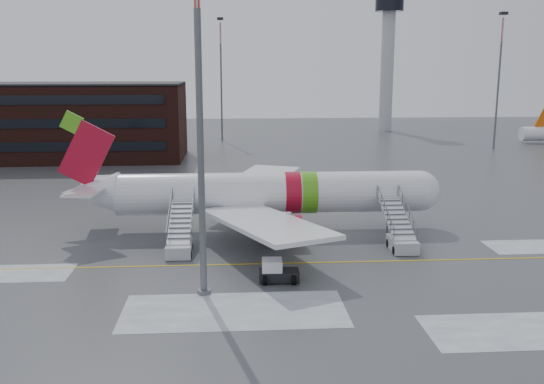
{
  "coord_description": "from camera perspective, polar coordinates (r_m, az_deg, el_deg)",
  "views": [
    {
      "loc": [
        -6.0,
        -45.59,
        15.05
      ],
      "look_at": [
        -2.51,
        6.97,
        4.0
      ],
      "focal_mm": 40.0,
      "sensor_mm": 36.0,
      "label": 1
    }
  ],
  "objects": [
    {
      "name": "ground",
      "position": [
        48.39,
        3.54,
        -6.3
      ],
      "size": [
        260.0,
        260.0,
        0.0
      ],
      "primitive_type": "plane",
      "color": "#494C4F",
      "rests_on": "ground"
    },
    {
      "name": "light_mast_near",
      "position": [
        38.81,
        -6.83,
        7.47
      ],
      "size": [
        1.2,
        1.2,
        23.34
      ],
      "color": "#595B60",
      "rests_on": "ground"
    },
    {
      "name": "airliner",
      "position": [
        55.85,
        -1.11,
        -0.18
      ],
      "size": [
        35.03,
        32.97,
        11.18
      ],
      "color": "white",
      "rests_on": "ground"
    },
    {
      "name": "light_mast_far_n",
      "position": [
        123.62,
        -4.82,
        11.24
      ],
      "size": [
        1.2,
        1.2,
        24.25
      ],
      "color": "#595B60",
      "rests_on": "ground"
    },
    {
      "name": "pushback_tug",
      "position": [
        43.27,
        0.43,
        -7.51
      ],
      "size": [
        2.87,
        2.19,
        1.61
      ],
      "color": "black",
      "rests_on": "ground"
    },
    {
      "name": "control_tower",
      "position": [
        145.18,
        10.85,
        13.1
      ],
      "size": [
        6.4,
        6.4,
        30.0
      ],
      "color": "#B2B5BA",
      "rests_on": "ground"
    },
    {
      "name": "airstair_fwd",
      "position": [
        51.93,
        11.96,
        -4.04
      ],
      "size": [
        2.05,
        7.7,
        3.48
      ],
      "color": "#B5B8BC",
      "rests_on": "ground"
    },
    {
      "name": "light_mast_far_ne",
      "position": [
        117.82,
        20.6,
        10.51
      ],
      "size": [
        1.2,
        1.2,
        24.25
      ],
      "color": "#595B60",
      "rests_on": "ground"
    },
    {
      "name": "airstair_aft",
      "position": [
        50.22,
        -8.65,
        -4.46
      ],
      "size": [
        2.05,
        7.7,
        3.48
      ],
      "color": "silver",
      "rests_on": "ground"
    }
  ]
}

